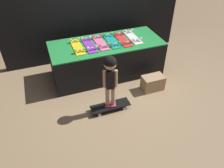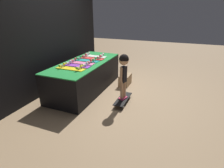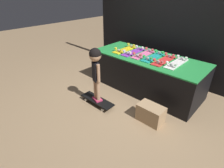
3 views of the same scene
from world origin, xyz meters
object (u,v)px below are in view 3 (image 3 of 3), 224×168
object	(u,v)px
skateboard_yellow_on_rack	(125,49)
skateboard_on_floor	(97,100)
skateboard_pink_on_rack	(143,54)
skateboard_white_on_rack	(177,63)
skateboard_red_on_rack	(164,60)
storage_box	(151,114)
skateboard_purple_on_rack	(133,52)
child	(96,65)
skateboard_teal_on_rack	(153,57)

from	to	relation	value
skateboard_yellow_on_rack	skateboard_on_floor	bearing A→B (deg)	-76.29
skateboard_pink_on_rack	skateboard_white_on_rack	size ratio (longest dim) A/B	1.00
skateboard_yellow_on_rack	skateboard_red_on_rack	xyz separation A→B (m)	(0.89, -0.01, 0.00)
skateboard_pink_on_rack	storage_box	bearing A→B (deg)	-47.74
skateboard_white_on_rack	storage_box	distance (m)	1.00
skateboard_red_on_rack	skateboard_on_floor	world-z (taller)	skateboard_red_on_rack
skateboard_on_floor	skateboard_purple_on_rack	bearing A→B (deg)	91.87
skateboard_pink_on_rack	skateboard_on_floor	bearing A→B (deg)	-100.05
skateboard_white_on_rack	skateboard_purple_on_rack	bearing A→B (deg)	-178.40
skateboard_pink_on_rack	storage_box	size ratio (longest dim) A/B	1.56
skateboard_purple_on_rack	skateboard_pink_on_rack	distance (m)	0.22
skateboard_pink_on_rack	child	size ratio (longest dim) A/B	0.66
skateboard_purple_on_rack	storage_box	bearing A→B (deg)	-39.56
skateboard_yellow_on_rack	skateboard_on_floor	size ratio (longest dim) A/B	0.93
skateboard_purple_on_rack	skateboard_red_on_rack	distance (m)	0.67
skateboard_purple_on_rack	child	distance (m)	1.05
skateboard_white_on_rack	skateboard_on_floor	distance (m)	1.52
skateboard_on_floor	child	size ratio (longest dim) A/B	0.71
skateboard_red_on_rack	child	world-z (taller)	child
skateboard_red_on_rack	storage_box	bearing A→B (deg)	-69.60
skateboard_purple_on_rack	storage_box	distance (m)	1.38
skateboard_purple_on_rack	skateboard_pink_on_rack	world-z (taller)	same
skateboard_purple_on_rack	skateboard_on_floor	distance (m)	1.23
skateboard_purple_on_rack	storage_box	xyz separation A→B (m)	(0.97, -0.80, -0.57)
skateboard_teal_on_rack	skateboard_white_on_rack	xyz separation A→B (m)	(0.45, 0.01, 0.00)
skateboard_yellow_on_rack	skateboard_teal_on_rack	bearing A→B (deg)	0.71
storage_box	skateboard_yellow_on_rack	bearing A→B (deg)	145.92
skateboard_purple_on_rack	skateboard_teal_on_rack	distance (m)	0.45
skateboard_teal_on_rack	child	world-z (taller)	child
skateboard_teal_on_rack	skateboard_yellow_on_rack	bearing A→B (deg)	-179.29
skateboard_red_on_rack	skateboard_on_floor	xyz separation A→B (m)	(-0.64, -1.05, -0.64)
storage_box	skateboard_pink_on_rack	bearing A→B (deg)	132.26
skateboard_purple_on_rack	skateboard_white_on_rack	distance (m)	0.89
skateboard_red_on_rack	skateboard_white_on_rack	xyz separation A→B (m)	(0.22, 0.03, 0.00)
storage_box	skateboard_red_on_rack	bearing A→B (deg)	110.40
skateboard_red_on_rack	skateboard_on_floor	distance (m)	1.38
skateboard_purple_on_rack	skateboard_white_on_rack	world-z (taller)	same
skateboard_pink_on_rack	skateboard_red_on_rack	bearing A→B (deg)	-2.94
skateboard_pink_on_rack	skateboard_red_on_rack	world-z (taller)	same
skateboard_purple_on_rack	skateboard_white_on_rack	bearing A→B (deg)	1.60
skateboard_red_on_rack	child	size ratio (longest dim) A/B	0.66
skateboard_purple_on_rack	skateboard_pink_on_rack	size ratio (longest dim) A/B	1.00
child	skateboard_on_floor	bearing A→B (deg)	131.88
skateboard_yellow_on_rack	skateboard_red_on_rack	size ratio (longest dim) A/B	1.00
skateboard_on_floor	skateboard_red_on_rack	bearing A→B (deg)	58.68
skateboard_on_floor	storage_box	world-z (taller)	storage_box
skateboard_yellow_on_rack	skateboard_teal_on_rack	size ratio (longest dim) A/B	1.00
skateboard_purple_on_rack	skateboard_pink_on_rack	xyz separation A→B (m)	(0.22, 0.02, 0.00)
skateboard_purple_on_rack	skateboard_yellow_on_rack	bearing A→B (deg)	178.25
skateboard_purple_on_rack	skateboard_white_on_rack	xyz separation A→B (m)	(0.89, 0.03, 0.00)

